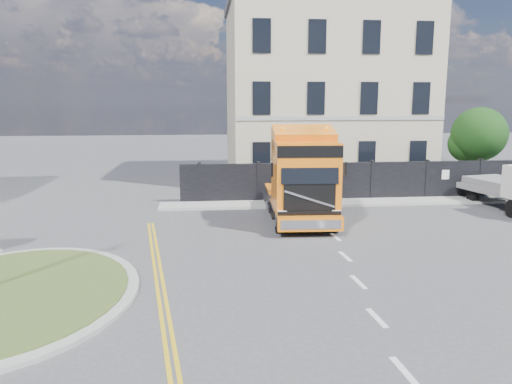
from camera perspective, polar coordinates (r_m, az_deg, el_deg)
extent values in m
plane|color=#424244|center=(17.08, 0.13, -7.28)|extent=(120.00, 120.00, 0.00)
cylinder|color=#969691|center=(15.11, -26.47, -10.59)|extent=(6.80, 6.80, 0.12)
cylinder|color=#314A1D|center=(15.08, -26.50, -10.31)|extent=(6.20, 6.20, 0.05)
cube|color=black|center=(26.66, 11.01, 1.21)|extent=(18.00, 0.25, 2.00)
cube|color=silver|center=(30.23, 26.63, 1.37)|extent=(2.60, 0.12, 2.00)
cube|color=#BAAD94|center=(33.57, 7.54, 10.90)|extent=(12.00, 10.00, 11.00)
cube|color=#4D4E53|center=(34.11, 7.79, 20.60)|extent=(12.30, 10.30, 0.50)
cylinder|color=#382619|center=(32.74, 23.88, 2.56)|extent=(0.24, 0.24, 2.40)
sphere|color=#0F3311|center=(32.56, 24.14, 6.04)|extent=(3.20, 3.20, 3.20)
sphere|color=#0F3311|center=(32.70, 22.95, 5.09)|extent=(2.20, 2.20, 2.20)
cube|color=#969691|center=(25.98, 11.51, -1.16)|extent=(20.00, 1.60, 0.12)
cube|color=black|center=(22.41, 4.86, -1.01)|extent=(2.78, 6.47, 0.45)
cube|color=orange|center=(20.44, 5.59, 1.88)|extent=(2.65, 2.74, 2.82)
cube|color=orange|center=(21.35, 5.23, 5.39)|extent=(2.56, 1.03, 1.41)
cube|color=black|center=(19.12, 6.18, 2.50)|extent=(2.22, 0.17, 1.06)
cube|color=orange|center=(19.19, 6.22, -3.61)|extent=(2.53, 0.48, 0.55)
cylinder|color=black|center=(19.84, 2.73, -3.18)|extent=(0.37, 1.06, 1.05)
cylinder|color=gray|center=(19.84, 2.73, -3.18)|extent=(0.39, 0.59, 0.58)
cylinder|color=black|center=(20.17, 8.91, -3.07)|extent=(0.37, 1.06, 1.05)
cylinder|color=gray|center=(20.17, 8.91, -3.07)|extent=(0.39, 0.59, 0.58)
cylinder|color=black|center=(23.32, 1.87, -1.11)|extent=(0.37, 1.06, 1.05)
cylinder|color=gray|center=(23.32, 1.87, -1.11)|extent=(0.39, 0.59, 0.58)
cylinder|color=black|center=(23.60, 7.14, -1.04)|extent=(0.37, 1.06, 1.05)
cylinder|color=gray|center=(23.60, 7.14, -1.04)|extent=(0.39, 0.59, 0.58)
cylinder|color=black|center=(24.50, 1.63, -0.54)|extent=(0.37, 1.06, 1.05)
cylinder|color=gray|center=(24.50, 1.63, -0.54)|extent=(0.39, 0.59, 0.58)
cylinder|color=black|center=(24.77, 6.66, -0.49)|extent=(0.37, 1.06, 1.05)
cylinder|color=gray|center=(24.77, 6.66, -0.49)|extent=(0.39, 0.59, 0.58)
cylinder|color=black|center=(28.02, 23.52, -0.27)|extent=(0.29, 0.80, 0.80)
cylinder|color=black|center=(29.14, 27.25, -0.18)|extent=(0.29, 0.80, 0.80)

